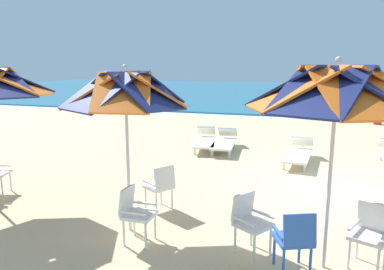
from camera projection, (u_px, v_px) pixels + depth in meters
name	position (u px, v px, depth m)	size (l,w,h in m)	color
ground_plane	(334.00, 193.00, 7.71)	(80.00, 80.00, 0.00)	beige
sea	(317.00, 92.00, 35.00)	(80.00, 36.00, 0.10)	teal
surf_foam	(322.00, 120.00, 17.92)	(80.00, 0.70, 0.01)	white
beach_umbrella_0	(336.00, 90.00, 4.44)	(2.24, 2.24, 2.76)	silver
plastic_chair_0	(295.00, 238.00, 4.64)	(0.58, 0.60, 0.87)	blue
plastic_chair_1	(371.00, 231.00, 4.82)	(0.57, 0.60, 0.87)	white
plastic_chair_2	(250.00, 219.00, 5.19)	(0.62, 0.61, 0.87)	white
beach_umbrella_1	(126.00, 92.00, 5.55)	(1.99, 1.99, 2.66)	silver
plastic_chair_3	(135.00, 211.00, 5.50)	(0.47, 0.45, 0.87)	white
plastic_chair_4	(161.00, 185.00, 6.69)	(0.62, 0.61, 0.87)	white
sun_lounger_1	(298.00, 153.00, 10.02)	(0.78, 2.19, 0.62)	white
sun_lounger_2	(225.00, 142.00, 11.47)	(0.84, 2.20, 0.62)	white
sun_lounger_3	(205.00, 140.00, 11.71)	(1.08, 2.23, 0.62)	white
beachgoer_seated	(377.00, 117.00, 16.60)	(0.30, 0.93, 0.92)	red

